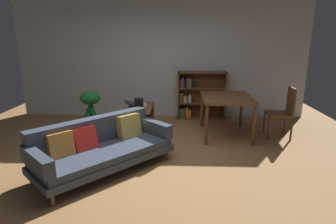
{
  "coord_description": "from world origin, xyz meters",
  "views": [
    {
      "loc": [
        0.41,
        -4.06,
        1.92
      ],
      "look_at": [
        0.24,
        0.59,
        0.66
      ],
      "focal_mm": 30.28,
      "sensor_mm": 36.0,
      "label": 1
    }
  ],
  "objects": [
    {
      "name": "desk_speaker",
      "position": [
        -0.33,
        1.12,
        0.66
      ],
      "size": [
        0.17,
        0.17,
        0.23
      ],
      "color": "black",
      "rests_on": "media_console"
    },
    {
      "name": "bookshelf",
      "position": [
        0.88,
        2.53,
        0.55
      ],
      "size": [
        1.13,
        0.29,
        1.12
      ],
      "color": "brown",
      "rests_on": "ground_plane"
    },
    {
      "name": "open_laptop",
      "position": [
        -0.43,
        1.55,
        0.56
      ],
      "size": [
        0.51,
        0.41,
        0.09
      ],
      "color": "silver",
      "rests_on": "media_console"
    },
    {
      "name": "media_console",
      "position": [
        -0.35,
        1.34,
        0.26
      ],
      "size": [
        0.48,
        1.03,
        0.54
      ],
      "color": "brown",
      "rests_on": "ground_plane"
    },
    {
      "name": "back_wall_panel",
      "position": [
        0.0,
        2.7,
        1.35
      ],
      "size": [
        6.8,
        0.1,
        2.7
      ],
      "primitive_type": "cube",
      "color": "silver",
      "rests_on": "ground_plane"
    },
    {
      "name": "potted_floor_plant",
      "position": [
        -1.26,
        1.1,
        0.51
      ],
      "size": [
        0.42,
        0.51,
        0.91
      ],
      "color": "#9E9389",
      "rests_on": "ground_plane"
    },
    {
      "name": "fabric_couch",
      "position": [
        -0.71,
        -0.22,
        0.35
      ],
      "size": [
        1.99,
        2.03,
        0.73
      ],
      "color": "olive",
      "rests_on": "ground_plane"
    },
    {
      "name": "dining_table",
      "position": [
        1.34,
        1.3,
        0.71
      ],
      "size": [
        0.94,
        1.18,
        0.79
      ],
      "color": "brown",
      "rests_on": "ground_plane"
    },
    {
      "name": "ground_plane",
      "position": [
        0.0,
        0.0,
        0.0
      ],
      "size": [
        8.16,
        8.16,
        0.0
      ],
      "primitive_type": "plane",
      "color": "#9E7042"
    },
    {
      "name": "dining_chair_near",
      "position": [
        2.42,
        1.24,
        0.54
      ],
      "size": [
        0.47,
        0.45,
        0.98
      ],
      "color": "#56351E",
      "rests_on": "ground_plane"
    }
  ]
}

